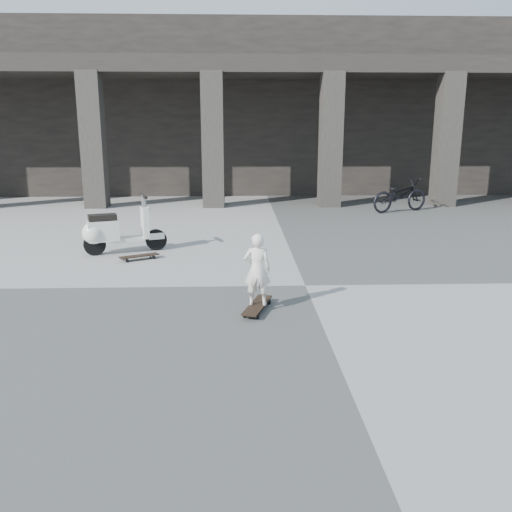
{
  "coord_description": "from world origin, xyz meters",
  "views": [
    {
      "loc": [
        -1.07,
        -8.19,
        2.49
      ],
      "look_at": [
        -0.81,
        -0.66,
        0.65
      ],
      "focal_mm": 38.0,
      "sensor_mm": 36.0,
      "label": 1
    }
  ],
  "objects_px": {
    "longboard": "(257,306)",
    "bicycle": "(400,195)",
    "child": "(257,270)",
    "scooter": "(111,231)",
    "skateboard_spare": "(139,256)"
  },
  "relations": [
    {
      "from": "longboard",
      "to": "bicycle",
      "type": "relative_size",
      "value": 0.49
    },
    {
      "from": "bicycle",
      "to": "child",
      "type": "bearing_deg",
      "value": 129.34
    },
    {
      "from": "longboard",
      "to": "scooter",
      "type": "xyz_separation_m",
      "value": [
        -2.74,
        3.45,
        0.38
      ]
    },
    {
      "from": "longboard",
      "to": "scooter",
      "type": "relative_size",
      "value": 0.58
    },
    {
      "from": "child",
      "to": "skateboard_spare",
      "type": "bearing_deg",
      "value": -48.74
    },
    {
      "from": "skateboard_spare",
      "to": "bicycle",
      "type": "relative_size",
      "value": 0.4
    },
    {
      "from": "longboard",
      "to": "scooter",
      "type": "bearing_deg",
      "value": 55.86
    },
    {
      "from": "child",
      "to": "bicycle",
      "type": "bearing_deg",
      "value": -112.38
    },
    {
      "from": "child",
      "to": "bicycle",
      "type": "distance_m",
      "value": 9.56
    },
    {
      "from": "skateboard_spare",
      "to": "scooter",
      "type": "height_order",
      "value": "scooter"
    },
    {
      "from": "scooter",
      "to": "longboard",
      "type": "bearing_deg",
      "value": -71.41
    },
    {
      "from": "scooter",
      "to": "bicycle",
      "type": "height_order",
      "value": "scooter"
    },
    {
      "from": "longboard",
      "to": "bicycle",
      "type": "xyz_separation_m",
      "value": [
        4.46,
        8.46,
        0.42
      ]
    },
    {
      "from": "child",
      "to": "scooter",
      "type": "xyz_separation_m",
      "value": [
        -2.74,
        3.45,
        -0.13
      ]
    },
    {
      "from": "skateboard_spare",
      "to": "longboard",
      "type": "bearing_deg",
      "value": -82.49
    }
  ]
}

